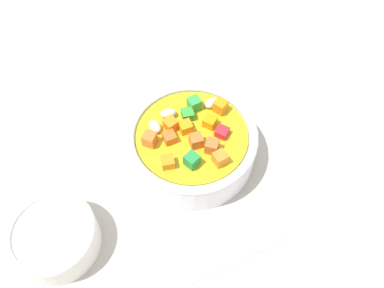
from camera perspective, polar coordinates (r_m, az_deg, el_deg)
ground_plane at (r=57.83cm, az=0.00°, el=-2.03°), size 140.00×140.00×2.00cm
soup_bowl_main at (r=54.39cm, az=-0.01°, el=0.16°), size 17.58×17.58×6.85cm
spoon at (r=52.13cm, az=11.86°, el=-13.40°), size 20.76×9.69×0.85cm
side_bowl_small at (r=51.86cm, az=-19.06°, el=-12.42°), size 10.61×10.61×4.65cm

